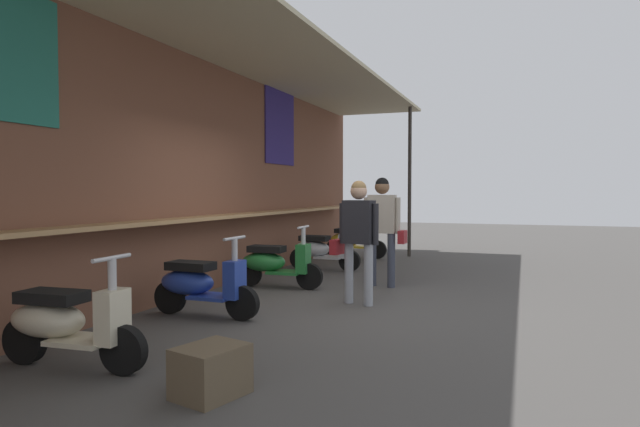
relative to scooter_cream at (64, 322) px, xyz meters
The scene contains 10 objects.
ground_plane 3.30m from the scooter_cream, 19.24° to the right, with size 39.18×39.18×0.00m, color #474442.
market_stall_facade 3.59m from the scooter_cream, 14.55° to the left, with size 13.99×2.32×3.69m.
scooter_cream is the anchor object (origin of this frame).
scooter_blue 2.05m from the scooter_cream, ahead, with size 0.46×1.40×0.97m.
scooter_green 4.13m from the scooter_cream, ahead, with size 0.47×1.40×0.97m.
scooter_silver 6.20m from the scooter_cream, ahead, with size 0.46×1.40×0.97m.
scooter_yellow 8.28m from the scooter_cream, ahead, with size 0.46×1.40×0.97m.
shopper_with_handbag 5.11m from the scooter_cream, 17.80° to the right, with size 0.27×0.66×1.71m.
shopper_browsing 3.78m from the scooter_cream, 24.75° to the right, with size 0.30×0.66×1.63m.
merchandise_crate 1.51m from the scooter_cream, 94.80° to the right, with size 0.49×0.39×0.37m, color brown.
Camera 1 is at (-6.65, -2.54, 1.49)m, focal length 30.95 mm.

